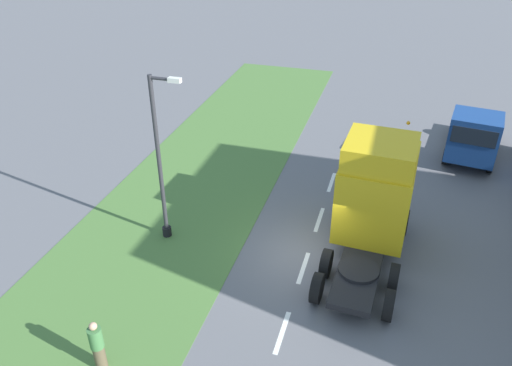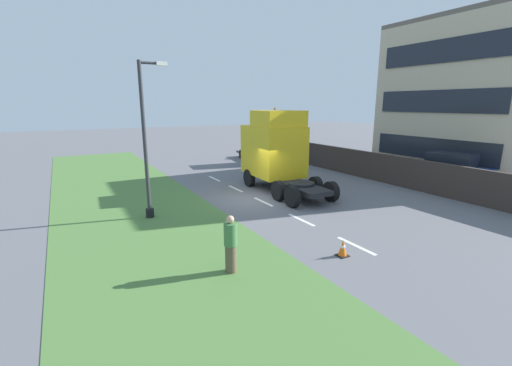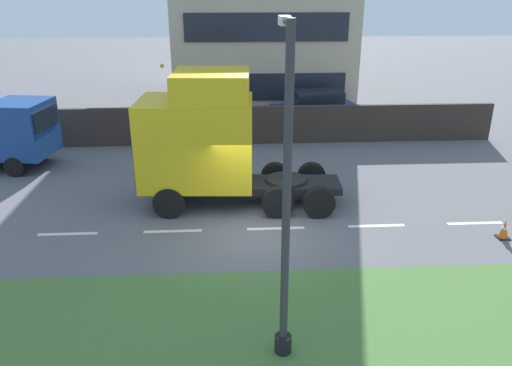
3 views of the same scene
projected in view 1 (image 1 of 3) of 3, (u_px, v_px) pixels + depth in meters
ground_plane at (307, 256)px, 18.76m from camera, size 120.00×120.00×0.00m
grass_verge at (162, 229)px, 20.23m from camera, size 7.00×44.00×0.01m
lane_markings at (303, 268)px, 18.19m from camera, size 0.16×14.60×0.00m
lorry_cab at (375, 193)px, 18.31m from camera, size 2.98×6.87×4.68m
flatbed_truck at (473, 137)px, 24.29m from camera, size 3.05×6.11×2.78m
lamp_post at (162, 170)px, 18.32m from camera, size 1.30×0.35×6.62m
pedestrian at (98, 346)px, 13.99m from camera, size 0.39×0.39×1.77m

